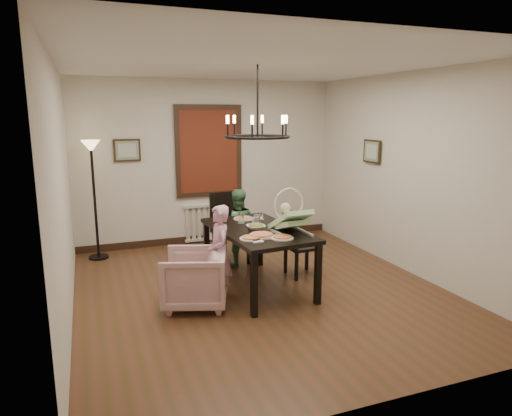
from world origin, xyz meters
TOP-DOWN VIEW (x-y plane):
  - room_shell at (0.00, 0.37)m, footprint 4.51×5.00m
  - dining_table at (0.00, 0.12)m, footprint 1.09×1.76m
  - chair_far at (-0.01, 1.21)m, footprint 0.54×0.54m
  - chair_right at (0.75, 0.34)m, footprint 0.43×0.43m
  - armchair at (-0.89, -0.16)m, footprint 0.93×0.92m
  - elderly_woman at (-0.57, -0.10)m, footprint 0.24×0.36m
  - seated_man at (0.04, 1.07)m, footprint 0.49×0.39m
  - baby_bouncer at (0.29, -0.24)m, footprint 0.45×0.61m
  - salad_bowl at (-0.03, 0.08)m, footprint 0.28×0.28m
  - pizza_platter at (-0.09, -0.28)m, footprint 0.30×0.30m
  - drinking_glass at (0.05, 0.30)m, footprint 0.07×0.07m
  - window_blinds at (0.00, 2.46)m, footprint 1.00×0.03m
  - radiator at (0.00, 2.48)m, footprint 0.92×0.12m
  - picture_back at (-1.35, 2.47)m, footprint 0.42×0.03m
  - picture_right at (2.21, 0.90)m, footprint 0.03×0.42m
  - floor_lamp at (-1.90, 2.15)m, footprint 0.30×0.30m
  - chandelier at (0.00, 0.12)m, footprint 0.80×0.80m

SIDE VIEW (x-z plane):
  - armchair at x=-0.89m, z-range 0.00..0.67m
  - radiator at x=0.00m, z-range 0.04..0.66m
  - chair_right at x=0.75m, z-range 0.00..0.95m
  - seated_man at x=0.04m, z-range 0.00..0.95m
  - elderly_woman at x=-0.57m, z-range 0.00..0.97m
  - chair_far at x=-0.01m, z-range 0.00..1.08m
  - dining_table at x=0.00m, z-range 0.31..1.10m
  - pizza_platter at x=-0.09m, z-range 0.79..0.83m
  - salad_bowl at x=-0.03m, z-range 0.79..0.86m
  - drinking_glass at x=0.05m, z-range 0.79..0.93m
  - floor_lamp at x=-1.90m, z-range 0.00..1.80m
  - baby_bouncer at x=0.29m, z-range 0.79..1.18m
  - room_shell at x=0.00m, z-range -0.01..2.80m
  - window_blinds at x=0.00m, z-range 0.90..2.30m
  - picture_back at x=-1.35m, z-range 1.47..1.83m
  - picture_right at x=2.21m, z-range 1.47..1.83m
  - chandelier at x=0.00m, z-range 1.93..1.97m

